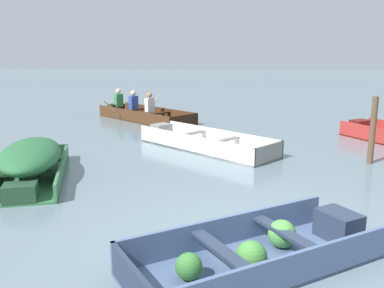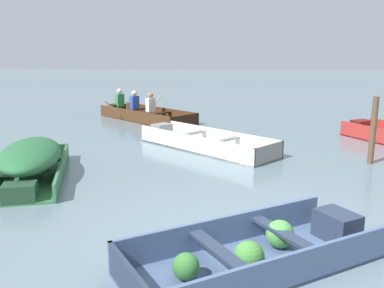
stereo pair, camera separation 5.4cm
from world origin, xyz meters
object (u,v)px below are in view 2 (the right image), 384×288
(dinghy_slate_blue_foreground, at_px, (260,251))
(skiff_green_mid_moored, at_px, (31,159))
(rowboat_dark_varnish_with_crew, at_px, (142,113))
(mooring_post, at_px, (373,131))
(skiff_white_far_moored, at_px, (202,142))

(dinghy_slate_blue_foreground, relative_size, skiff_green_mid_moored, 1.00)
(rowboat_dark_varnish_with_crew, xyz_separation_m, mooring_post, (5.71, -5.15, 0.49))
(dinghy_slate_blue_foreground, distance_m, rowboat_dark_varnish_with_crew, 10.01)
(rowboat_dark_varnish_with_crew, bearing_deg, dinghy_slate_blue_foreground, -72.42)
(skiff_white_far_moored, xyz_separation_m, rowboat_dark_varnish_with_crew, (-2.15, 3.99, 0.07))
(dinghy_slate_blue_foreground, bearing_deg, skiff_green_mid_moored, 143.26)
(skiff_white_far_moored, bearing_deg, mooring_post, -18.10)
(dinghy_slate_blue_foreground, bearing_deg, mooring_post, 58.54)
(skiff_green_mid_moored, distance_m, mooring_post, 6.74)
(dinghy_slate_blue_foreground, height_order, skiff_white_far_moored, skiff_white_far_moored)
(mooring_post, bearing_deg, skiff_green_mid_moored, -167.25)
(mooring_post, bearing_deg, rowboat_dark_varnish_with_crew, 137.90)
(dinghy_slate_blue_foreground, xyz_separation_m, rowboat_dark_varnish_with_crew, (-3.02, 9.54, 0.06))
(dinghy_slate_blue_foreground, distance_m, mooring_post, 5.17)
(skiff_white_far_moored, height_order, rowboat_dark_varnish_with_crew, rowboat_dark_varnish_with_crew)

